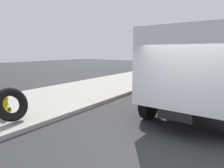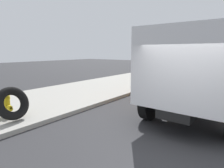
# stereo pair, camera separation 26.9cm
# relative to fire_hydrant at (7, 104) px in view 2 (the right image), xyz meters

# --- Properties ---
(ground_plane) EXTENTS (80.00, 80.00, 0.00)m
(ground_plane) POSITION_rel_fire_hydrant_xyz_m (0.79, -5.39, -0.56)
(ground_plane) COLOR #2D2D30
(sidewalk_curb) EXTENTS (36.00, 5.00, 0.15)m
(sidewalk_curb) POSITION_rel_fire_hydrant_xyz_m (0.79, 1.11, -0.48)
(sidewalk_curb) COLOR #99968E
(sidewalk_curb) RESTS_ON ground
(fire_hydrant) EXTENTS (0.27, 0.62, 0.77)m
(fire_hydrant) POSITION_rel_fire_hydrant_xyz_m (0.00, 0.00, 0.00)
(fire_hydrant) COLOR yellow
(fire_hydrant) RESTS_ON sidewalk_curb
(loose_tire) EXTENTS (1.13, 0.72, 1.11)m
(loose_tire) POSITION_rel_fire_hydrant_xyz_m (-0.07, -0.58, 0.15)
(loose_tire) COLOR black
(loose_tire) RESTS_ON sidewalk_curb
(dump_truck_orange) EXTENTS (7.06, 2.93, 3.00)m
(dump_truck_orange) POSITION_rel_fire_hydrant_xyz_m (5.08, -5.13, 1.06)
(dump_truck_orange) COLOR orange
(dump_truck_orange) RESTS_ON ground
(dump_truck_yellow) EXTENTS (7.11, 3.08, 3.00)m
(dump_truck_yellow) POSITION_rel_fire_hydrant_xyz_m (13.26, -3.93, 1.06)
(dump_truck_yellow) COLOR gold
(dump_truck_yellow) RESTS_ON ground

